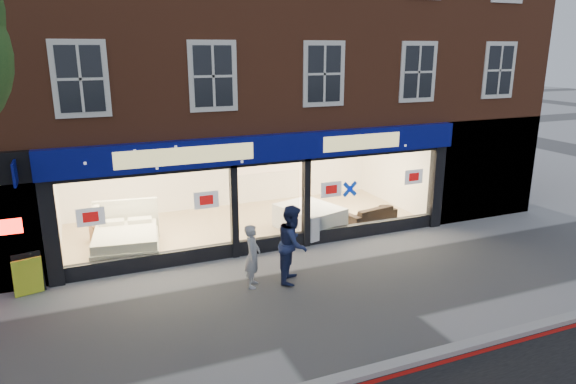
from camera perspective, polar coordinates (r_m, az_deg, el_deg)
ground at (r=11.89m, az=3.48°, el=-11.65°), size 120.00×120.00×0.00m
kerb_line at (r=9.61m, az=12.06°, el=-19.27°), size 60.00×0.10×0.01m
kerb_stone at (r=9.71m, az=11.39°, el=-18.43°), size 60.00×0.25×0.12m
showroom_floor at (r=16.37m, az=-4.58°, el=-3.64°), size 11.00×4.50×0.10m
building at (r=17.10m, az=-7.00°, el=19.66°), size 19.00×8.26×10.30m
display_bed at (r=14.72m, az=-17.54°, el=-5.02°), size 2.01×2.33×1.20m
bedside_table at (r=15.71m, az=-20.25°, el=-4.19°), size 0.53×0.53×0.55m
mattress_stack at (r=15.68m, az=2.39°, el=-2.87°), size 1.93×2.20×0.73m
sofa at (r=16.59m, az=9.14°, el=-2.42°), size 1.85×1.01×0.51m
a_board at (r=13.22m, az=-26.90°, el=-8.23°), size 0.70×0.54×0.96m
pedestrian_grey at (r=12.13m, az=-3.96°, el=-7.09°), size 0.59×0.67×1.53m
pedestrian_blue at (r=12.33m, az=0.54°, el=-5.75°), size 1.10×1.16×1.90m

